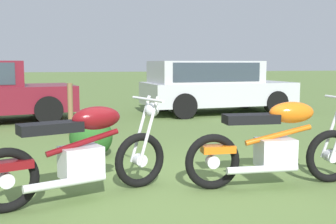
# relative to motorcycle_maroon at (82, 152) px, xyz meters

# --- Properties ---
(ground_plane) EXTENTS (120.00, 120.00, 0.00)m
(ground_plane) POSITION_rel_motorcycle_maroon_xyz_m (1.00, 0.17, -0.48)
(ground_plane) COLOR #567038
(motorcycle_maroon) EXTENTS (1.94, 0.96, 1.02)m
(motorcycle_maroon) POSITION_rel_motorcycle_maroon_xyz_m (0.00, 0.00, 0.00)
(motorcycle_maroon) COLOR black
(motorcycle_maroon) RESTS_ON ground
(motorcycle_orange) EXTENTS (2.04, 0.64, 1.02)m
(motorcycle_orange) POSITION_rel_motorcycle_maroon_xyz_m (2.13, -0.09, 0.00)
(motorcycle_orange) COLOR black
(motorcycle_orange) RESTS_ON ground
(car_silver) EXTENTS (4.15, 2.17, 1.43)m
(car_silver) POSITION_rel_motorcycle_maroon_xyz_m (3.75, 6.40, 0.35)
(car_silver) COLOR #B2B5BA
(car_silver) RESTS_ON ground
(fence_post_wooden) EXTENTS (0.10, 0.10, 1.00)m
(fence_post_wooden) POSITION_rel_motorcycle_maroon_xyz_m (-0.06, 3.79, 0.02)
(fence_post_wooden) COLOR brown
(fence_post_wooden) RESTS_ON ground
(shrub_low) EXTENTS (0.63, 0.64, 0.62)m
(shrub_low) POSITION_rel_motorcycle_maroon_xyz_m (0.20, 1.82, -0.17)
(shrub_low) COLOR #23561E
(shrub_low) RESTS_ON ground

